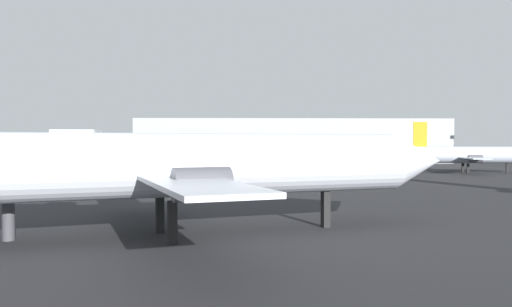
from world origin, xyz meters
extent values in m
cylinder|color=silver|center=(-3.55, 22.83, 4.33)|extent=(28.62, 12.93, 3.82)
cone|color=silver|center=(12.13, 28.16, 4.33)|extent=(5.21, 4.97, 3.82)
cube|color=silver|center=(-4.92, 22.36, 3.76)|extent=(12.14, 26.40, 0.23)
cylinder|color=#4C4C54|center=(-5.73, 27.43, 3.57)|extent=(3.32, 2.59, 1.75)
cylinder|color=#4C4C54|center=(-2.48, 17.86, 3.57)|extent=(3.32, 2.59, 1.75)
cube|color=black|center=(5.21, 25.81, 1.21)|extent=(0.62, 0.62, 2.42)
cube|color=black|center=(-5.55, 24.20, 1.21)|extent=(0.62, 0.62, 2.42)
cube|color=black|center=(-4.30, 20.52, 1.21)|extent=(0.62, 0.62, 2.42)
cone|color=#B2BCCC|center=(-29.09, 56.44, 3.04)|extent=(3.04, 2.82, 2.54)
cylinder|color=#B2BCCC|center=(42.08, 84.72, 3.31)|extent=(20.07, 5.74, 3.04)
cone|color=#B2BCCC|center=(30.60, 86.32, 3.31)|extent=(3.73, 3.47, 3.04)
cube|color=#B2BCCC|center=(41.10, 84.86, 2.85)|extent=(5.71, 19.35, 0.19)
cube|color=#B2BCCC|center=(32.64, 86.03, 3.61)|extent=(2.78, 6.80, 0.13)
cube|color=orange|center=(33.03, 85.98, 7.10)|extent=(2.52, 0.58, 4.55)
cylinder|color=#4C4C54|center=(42.19, 88.37, 2.70)|extent=(2.53, 1.73, 1.41)
cylinder|color=#4C4C54|center=(41.19, 81.18, 2.70)|extent=(2.53, 1.73, 1.41)
cube|color=black|center=(48.37, 83.85, 0.89)|extent=(0.44, 0.44, 1.79)
cube|color=black|center=(41.31, 86.41, 0.89)|extent=(0.44, 0.44, 1.79)
cube|color=black|center=(40.88, 83.30, 0.89)|extent=(0.44, 0.44, 1.79)
cube|color=#B2B7BC|center=(-10.06, 22.23, 5.01)|extent=(2.65, 3.01, 2.80)
cylinder|color=#3F3F44|center=(-13.91, 21.87, 1.90)|extent=(0.70, 0.70, 3.81)
cube|color=#999EA3|center=(14.13, 135.81, 5.89)|extent=(83.54, 22.22, 11.78)
camera|label=1|loc=(-0.61, -8.30, 5.73)|focal=36.19mm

